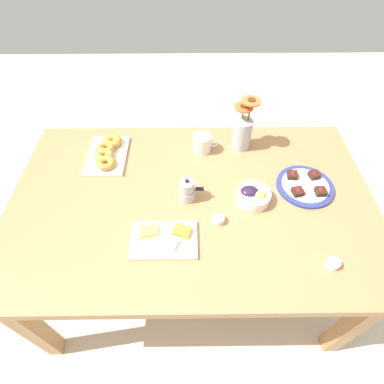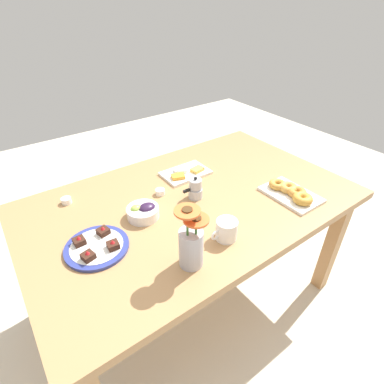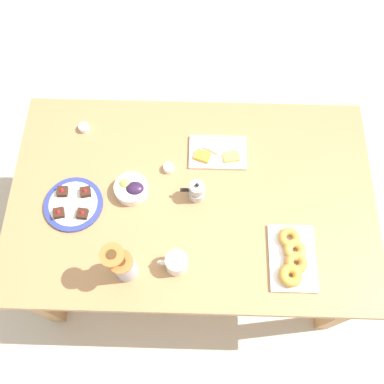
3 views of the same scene
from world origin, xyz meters
The scene contains 11 objects.
ground_plane centered at (0.00, 0.00, 0.00)m, with size 6.00×6.00×0.00m, color beige.
dining_table centered at (0.00, 0.00, 0.65)m, with size 1.60×1.00×0.74m.
coffee_mug centered at (0.05, 0.31, 0.79)m, with size 0.12×0.09×0.09m.
grape_bowl centered at (0.26, -0.01, 0.77)m, with size 0.15×0.15×0.07m.
cheese_platter centered at (-0.11, -0.21, 0.75)m, with size 0.26×0.17×0.03m.
croissant_platter centered at (-0.42, 0.27, 0.76)m, with size 0.19×0.28×0.05m.
jam_cup_honey centered at (0.11, -0.13, 0.76)m, with size 0.05×0.05×0.03m.
jam_cup_berry centered at (0.51, -0.33, 0.76)m, with size 0.05×0.05×0.03m.
dessert_plate centered at (0.51, 0.06, 0.75)m, with size 0.25×0.25×0.05m.
flower_vase centered at (0.25, 0.34, 0.84)m, with size 0.12×0.11×0.27m.
moka_pot centered at (-0.02, 0.00, 0.79)m, with size 0.11×0.07×0.12m.
Camera 2 is at (0.71, 0.98, 1.59)m, focal length 28.00 mm.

